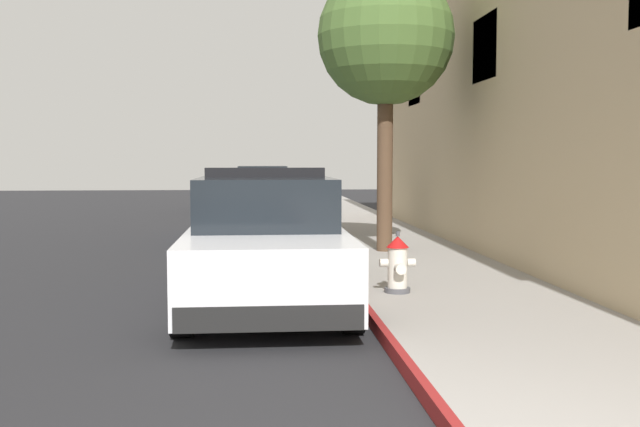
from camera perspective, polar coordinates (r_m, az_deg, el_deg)
The scene contains 8 objects.
ground_plane at distance 14.02m, azimuth -19.13°, elevation -3.73°, with size 32.38×60.00×0.20m, color #232326.
sidewalk_pavement at distance 13.82m, azimuth 5.79°, elevation -2.92°, with size 2.60×60.00×0.14m, color gray.
curb_painted_edge at distance 13.63m, azimuth 0.23°, elevation -3.00°, with size 0.08×60.00×0.14m, color maroon.
police_cruiser at distance 9.17m, azimuth -4.25°, elevation -2.29°, with size 1.94×4.84×1.68m.
parked_car_silver_ahead at distance 16.52m, azimuth -4.72°, elevation 0.58°, with size 1.94×4.84×1.56m.
parked_car_dark_far at distance 25.48m, azimuth -4.49°, elevation 1.85°, with size 1.94×4.84×1.56m.
fire_hydrant at distance 9.11m, azimuth 6.04°, elevation -3.95°, with size 0.44×0.40×0.76m.
street_tree at distance 13.35m, azimuth 5.12°, elevation 13.37°, with size 2.41×2.41×5.01m.
Camera 1 is at (-1.27, -3.47, 1.78)m, focal length 41.23 mm.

